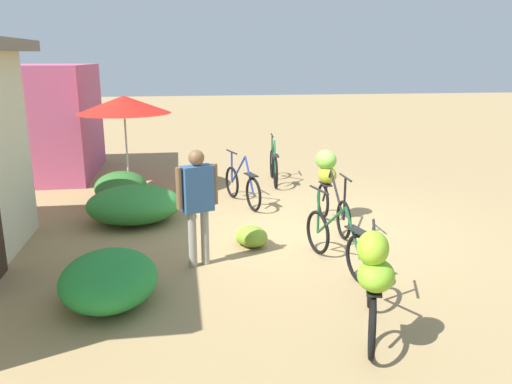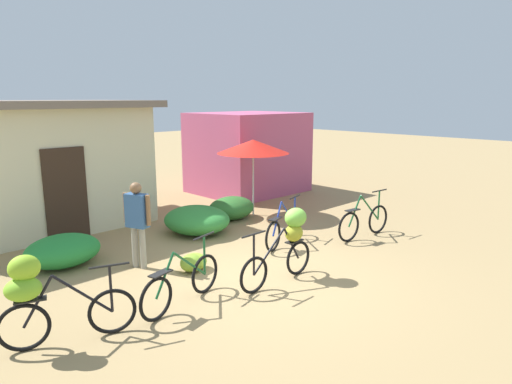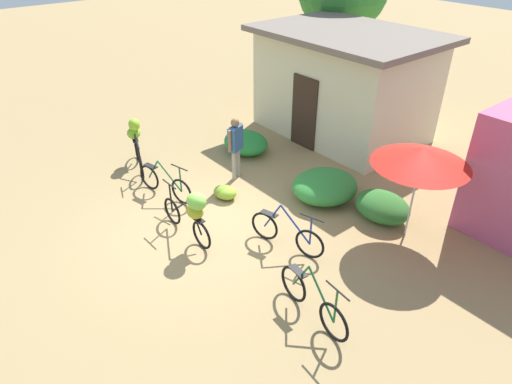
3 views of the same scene
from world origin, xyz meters
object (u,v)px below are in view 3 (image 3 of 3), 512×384
(bicycle_center_loaded, at_px, (192,211))
(banana_pile_on_ground, at_px, (226,193))
(bicycle_rightmost, at_px, (313,301))
(market_umbrella, at_px, (422,156))
(building_low, at_px, (344,83))
(person_vendor, at_px, (236,142))
(bicycle_by_shop, at_px, (287,233))
(bicycle_near_pile, at_px, (165,183))
(bicycle_leftmost, at_px, (136,139))

(bicycle_center_loaded, xyz_separation_m, banana_pile_on_ground, (-0.92, 1.44, -0.59))
(bicycle_rightmost, bearing_deg, market_umbrella, 96.81)
(building_low, bearing_deg, banana_pile_on_ground, -80.00)
(person_vendor, bearing_deg, banana_pile_on_ground, -51.48)
(market_umbrella, relative_size, bicycle_by_shop, 1.24)
(market_umbrella, bearing_deg, bicycle_rightmost, -83.19)
(building_low, bearing_deg, bicycle_near_pile, -90.94)
(building_low, xyz_separation_m, bicycle_leftmost, (-1.97, -5.65, -0.80))
(bicycle_center_loaded, bearing_deg, bicycle_rightmost, 7.57)
(market_umbrella, distance_m, bicycle_rightmost, 3.45)
(bicycle_rightmost, relative_size, banana_pile_on_ground, 2.38)
(building_low, relative_size, bicycle_rightmost, 3.00)
(market_umbrella, relative_size, bicycle_rightmost, 1.19)
(market_umbrella, xyz_separation_m, banana_pile_on_ground, (-3.47, -2.06, -1.65))
(building_low, xyz_separation_m, banana_pile_on_ground, (0.86, -4.88, -1.35))
(building_low, distance_m, bicycle_near_pile, 6.02)
(bicycle_near_pile, distance_m, bicycle_by_shop, 3.32)
(market_umbrella, height_order, bicycle_rightmost, market_umbrella)
(bicycle_rightmost, bearing_deg, bicycle_leftmost, 177.63)
(market_umbrella, height_order, bicycle_center_loaded, market_umbrella)
(building_low, bearing_deg, bicycle_rightmost, -51.58)
(bicycle_center_loaded, height_order, bicycle_by_shop, bicycle_center_loaded)
(bicycle_leftmost, bearing_deg, bicycle_by_shop, 7.04)
(bicycle_leftmost, relative_size, bicycle_by_shop, 0.98)
(bicycle_near_pile, xyz_separation_m, bicycle_center_loaded, (1.88, -0.42, 0.39))
(bicycle_by_shop, xyz_separation_m, person_vendor, (-2.87, 0.93, 0.61))
(building_low, distance_m, bicycle_center_loaded, 6.61)
(bicycle_leftmost, relative_size, bicycle_center_loaded, 0.92)
(market_umbrella, relative_size, bicycle_leftmost, 1.27)
(bicycle_near_pile, height_order, banana_pile_on_ground, bicycle_near_pile)
(bicycle_leftmost, xyz_separation_m, person_vendor, (2.21, 1.56, 0.25))
(bicycle_near_pile, relative_size, bicycle_by_shop, 1.04)
(bicycle_near_pile, bearing_deg, banana_pile_on_ground, 47.02)
(building_low, relative_size, market_umbrella, 2.51)
(bicycle_center_loaded, relative_size, banana_pile_on_ground, 2.42)
(market_umbrella, bearing_deg, banana_pile_on_ground, -149.30)
(bicycle_near_pile, bearing_deg, bicycle_center_loaded, -12.47)
(building_low, xyz_separation_m, bicycle_by_shop, (3.10, -5.03, -1.15))
(bicycle_leftmost, xyz_separation_m, bicycle_center_loaded, (3.76, -0.66, 0.03))
(bicycle_leftmost, bearing_deg, person_vendor, 35.24)
(market_umbrella, distance_m, bicycle_center_loaded, 4.46)
(bicycle_by_shop, height_order, person_vendor, person_vendor)
(bicycle_center_loaded, xyz_separation_m, bicycle_rightmost, (2.92, 0.39, -0.38))
(bicycle_center_loaded, height_order, bicycle_rightmost, bicycle_center_loaded)
(person_vendor, bearing_deg, bicycle_leftmost, -144.76)
(bicycle_leftmost, xyz_separation_m, bicycle_by_shop, (5.07, 0.63, -0.36))
(market_umbrella, relative_size, bicycle_near_pile, 1.19)
(bicycle_leftmost, xyz_separation_m, banana_pile_on_ground, (2.83, 0.78, -0.56))
(banana_pile_on_ground, bearing_deg, person_vendor, 128.52)
(building_low, xyz_separation_m, person_vendor, (0.24, -4.09, -0.54))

